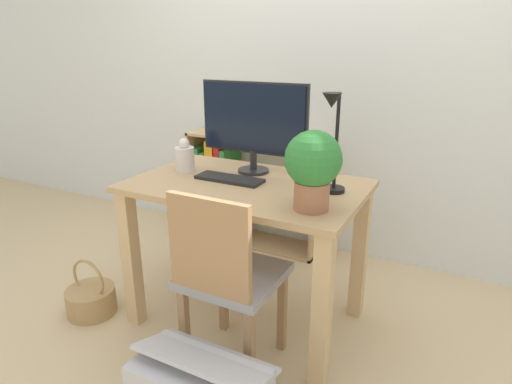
% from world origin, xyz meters
% --- Properties ---
extents(ground_plane, '(10.00, 10.00, 0.00)m').
position_xyz_m(ground_plane, '(0.00, 0.00, 0.00)').
color(ground_plane, '#CCB284').
extents(wall_back, '(8.00, 0.05, 2.60)m').
position_xyz_m(wall_back, '(0.00, 1.02, 1.30)').
color(wall_back, silver).
rests_on(wall_back, ground_plane).
extents(desk, '(1.12, 0.71, 0.76)m').
position_xyz_m(desk, '(0.00, 0.00, 0.60)').
color(desk, tan).
rests_on(desk, ground_plane).
extents(monitor, '(0.59, 0.16, 0.46)m').
position_xyz_m(monitor, '(-0.06, 0.19, 1.03)').
color(monitor, '#232326').
rests_on(monitor, desk).
extents(keyboard, '(0.34, 0.12, 0.02)m').
position_xyz_m(keyboard, '(-0.10, -0.00, 0.77)').
color(keyboard, black).
rests_on(keyboard, desk).
extents(vase, '(0.10, 0.10, 0.18)m').
position_xyz_m(vase, '(-0.39, 0.03, 0.83)').
color(vase, silver).
rests_on(vase, desk).
extents(desk_lamp, '(0.10, 0.19, 0.45)m').
position_xyz_m(desk_lamp, '(0.41, 0.02, 1.03)').
color(desk_lamp, black).
rests_on(desk_lamp, desk).
extents(potted_plant, '(0.23, 0.23, 0.32)m').
position_xyz_m(potted_plant, '(0.40, -0.18, 0.94)').
color(potted_plant, '#9E6647').
rests_on(potted_plant, desk).
extents(chair, '(0.40, 0.40, 0.86)m').
position_xyz_m(chair, '(0.10, -0.37, 0.47)').
color(chair, gray).
rests_on(chair, ground_plane).
extents(bookshelf, '(0.97, 0.28, 0.80)m').
position_xyz_m(bookshelf, '(-0.59, 0.85, 0.36)').
color(bookshelf, tan).
rests_on(bookshelf, ground_plane).
extents(basket, '(0.26, 0.26, 0.32)m').
position_xyz_m(basket, '(-0.78, -0.35, 0.08)').
color(basket, tan).
rests_on(basket, ground_plane).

